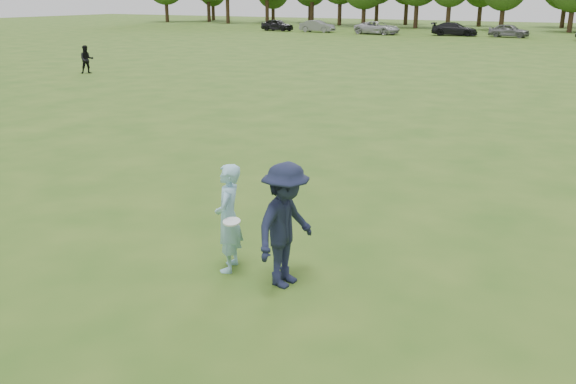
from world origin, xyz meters
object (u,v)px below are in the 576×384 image
at_px(car_b, 317,26).
at_px(car_c, 377,28).
at_px(defender, 286,225).
at_px(car_a, 277,25).
at_px(player_far_a, 87,59).
at_px(car_e, 509,31).
at_px(car_d, 455,29).
at_px(thrower, 228,218).

height_order(car_b, car_c, car_c).
bearing_deg(defender, car_b, 31.06).
bearing_deg(car_a, car_c, -86.65).
distance_m(defender, car_b, 65.12).
distance_m(defender, player_far_a, 28.25).
bearing_deg(car_e, car_b, 99.57).
height_order(defender, car_c, defender).
bearing_deg(car_c, defender, -152.32).
bearing_deg(player_far_a, car_e, 18.59).
bearing_deg(car_d, car_e, -93.27).
distance_m(player_far_a, car_b, 41.70).
distance_m(player_far_a, car_c, 40.78).
relative_size(car_a, car_e, 1.01).
relative_size(thrower, defender, 0.91).
distance_m(player_far_a, car_e, 45.15).
distance_m(car_c, car_e, 13.73).
relative_size(thrower, car_c, 0.35).
distance_m(car_b, car_d, 15.73).
relative_size(defender, car_d, 0.40).
height_order(thrower, car_e, thrower).
relative_size(car_b, car_c, 0.82).
bearing_deg(player_far_a, thrower, -91.01).
bearing_deg(defender, car_a, 35.18).
bearing_deg(car_b, car_a, 88.81).
bearing_deg(car_e, player_far_a, 166.51).
xyz_separation_m(thrower, car_a, (-32.88, 58.57, -0.18)).
relative_size(defender, car_e, 0.48).
distance_m(car_d, car_e, 5.55).
bearing_deg(defender, car_d, 17.21).
bearing_deg(car_d, car_b, 89.77).
xyz_separation_m(thrower, car_d, (-11.77, 59.72, -0.17)).
xyz_separation_m(thrower, car_e, (-6.21, 59.85, -0.19)).
bearing_deg(thrower, player_far_a, -148.80).
height_order(car_a, car_d, car_d).
bearing_deg(car_a, player_far_a, -158.60).
distance_m(defender, car_e, 60.32).
relative_size(car_b, car_e, 1.03).
relative_size(defender, car_a, 0.47).
xyz_separation_m(player_far_a, car_c, (1.45, 40.76, -0.07)).
height_order(thrower, car_a, thrower).
height_order(car_b, car_d, car_d).
distance_m(player_far_a, car_d, 43.49).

